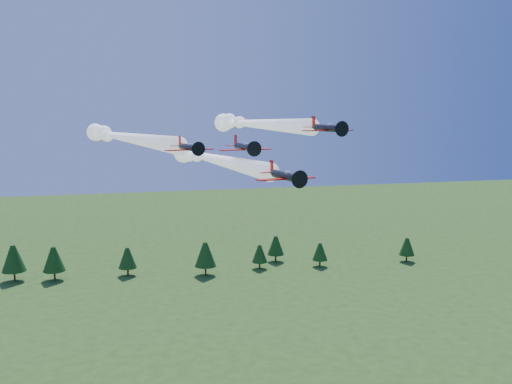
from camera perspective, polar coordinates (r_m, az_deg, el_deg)
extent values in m
cylinder|color=black|center=(71.59, 2.86, 1.64)|extent=(2.01, 5.74, 1.05)
cone|color=black|center=(68.68, 4.09, 1.35)|extent=(1.19, 1.11, 1.05)
cone|color=black|center=(68.13, 4.33, 1.29)|extent=(0.53, 0.54, 0.46)
cylinder|color=black|center=(67.98, 4.40, 1.27)|extent=(2.17, 0.42, 2.19)
cube|color=#CD0900|center=(71.26, 3.00, 1.34)|extent=(7.86, 2.73, 0.13)
cube|color=#CD0900|center=(74.89, 1.58, 1.99)|extent=(3.14, 1.40, 0.07)
cube|color=#CD0900|center=(74.90, 1.55, 2.63)|extent=(0.26, 0.99, 1.52)
ellipsoid|color=#87A9D1|center=(70.71, 3.20, 1.90)|extent=(0.96, 1.37, 0.65)
sphere|color=white|center=(104.06, -5.87, 3.70)|extent=(2.30, 2.30, 2.30)
sphere|color=white|center=(108.22, -6.58, 3.86)|extent=(3.00, 3.00, 3.00)
sphere|color=white|center=(112.40, -7.25, 4.02)|extent=(3.70, 3.70, 3.70)
cylinder|color=black|center=(75.98, -6.78, 4.46)|extent=(2.05, 4.84, 0.88)
cone|color=black|center=(73.40, -5.98, 4.34)|extent=(1.05, 0.99, 0.88)
cone|color=black|center=(72.91, -5.82, 4.31)|extent=(0.48, 0.48, 0.39)
cylinder|color=black|center=(72.77, -5.78, 4.30)|extent=(1.80, 0.50, 1.85)
cube|color=#CD0900|center=(75.67, -6.68, 4.23)|extent=(6.63, 2.79, 0.11)
cube|color=#CD0900|center=(78.89, -7.62, 4.61)|extent=(2.67, 1.37, 0.06)
cube|color=#CD0900|center=(78.93, -7.66, 5.13)|extent=(0.29, 0.83, 1.28)
ellipsoid|color=#87A9D1|center=(75.22, -6.57, 4.69)|extent=(0.88, 1.18, 0.55)
sphere|color=white|center=(115.91, -14.45, 5.57)|extent=(2.30, 2.30, 2.30)
sphere|color=white|center=(121.17, -15.07, 5.65)|extent=(3.00, 3.00, 3.00)
sphere|color=white|center=(126.45, -15.64, 5.73)|extent=(3.70, 3.70, 3.70)
cylinder|color=black|center=(81.73, 7.06, 6.37)|extent=(2.02, 5.65, 1.03)
cone|color=black|center=(78.97, 8.29, 6.28)|extent=(1.18, 1.10, 1.03)
cone|color=black|center=(78.45, 8.53, 6.27)|extent=(0.53, 0.54, 0.45)
cylinder|color=black|center=(78.31, 8.60, 6.26)|extent=(2.13, 0.43, 2.16)
cube|color=#CD0900|center=(81.39, 7.21, 6.13)|extent=(7.74, 2.74, 0.12)
cube|color=#CD0900|center=(84.87, 5.77, 6.50)|extent=(3.09, 1.40, 0.07)
cube|color=#CD0900|center=(84.93, 5.75, 7.06)|extent=(0.27, 0.98, 1.49)
ellipsoid|color=#87A9D1|center=(80.92, 7.41, 6.64)|extent=(0.95, 1.35, 0.64)
sphere|color=white|center=(110.78, -1.75, 6.93)|extent=(2.30, 2.30, 2.30)
sphere|color=white|center=(114.50, -2.52, 6.97)|extent=(3.00, 3.00, 3.00)
sphere|color=white|center=(118.24, -3.25, 7.01)|extent=(3.70, 3.70, 3.70)
cylinder|color=black|center=(83.96, -1.19, 4.51)|extent=(1.78, 5.76, 1.05)
cone|color=black|center=(80.87, -0.38, 4.37)|extent=(1.16, 1.07, 1.05)
cone|color=black|center=(80.28, -0.22, 4.34)|extent=(0.52, 0.53, 0.46)
cylinder|color=black|center=(80.11, -0.17, 4.33)|extent=(2.19, 0.33, 2.21)
cube|color=#CD0900|center=(83.59, -1.09, 4.27)|extent=(7.89, 2.42, 0.13)
cube|color=#CD0900|center=(87.46, -2.03, 4.70)|extent=(3.14, 1.28, 0.07)
cube|color=#CD0900|center=(87.51, -2.06, 5.25)|extent=(0.22, 1.00, 1.52)
ellipsoid|color=#87A9D1|center=(83.05, -0.97, 4.76)|extent=(0.91, 1.35, 0.66)
cylinder|color=#382314|center=(192.18, -12.69, -7.78)|extent=(0.60, 0.60, 2.59)
cone|color=#123610|center=(190.96, -12.73, -6.44)|extent=(5.93, 5.93, 6.67)
cylinder|color=#382314|center=(204.23, 1.98, -6.62)|extent=(0.60, 0.60, 2.59)
cone|color=#123610|center=(203.08, 1.99, -5.35)|extent=(5.93, 5.93, 6.67)
cylinder|color=#382314|center=(188.61, -5.07, -7.84)|extent=(0.60, 0.60, 3.07)
cone|color=#123610|center=(187.16, -5.09, -6.22)|extent=(7.02, 7.02, 7.90)
cylinder|color=#382314|center=(199.25, 6.40, -7.09)|extent=(0.60, 0.60, 2.31)
cone|color=#123610|center=(198.19, 6.42, -5.94)|extent=(5.27, 5.27, 5.93)
cylinder|color=#382314|center=(193.44, -19.49, -7.89)|extent=(0.60, 0.60, 3.03)
cone|color=#123610|center=(192.05, -19.57, -6.33)|extent=(6.93, 6.93, 7.79)
cylinder|color=#382314|center=(211.16, 14.81, -6.42)|extent=(0.60, 0.60, 2.40)
cone|color=#123610|center=(210.14, 14.86, -5.29)|extent=(5.49, 5.49, 6.17)
cylinder|color=#382314|center=(197.01, -22.99, -7.75)|extent=(0.60, 0.60, 3.24)
cone|color=#123610|center=(195.55, -23.09, -6.12)|extent=(7.41, 7.41, 8.33)
cylinder|color=#382314|center=(195.42, 0.37, -7.34)|extent=(0.60, 0.60, 2.31)
cone|color=#123610|center=(194.35, 0.37, -6.17)|extent=(5.28, 5.28, 5.94)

